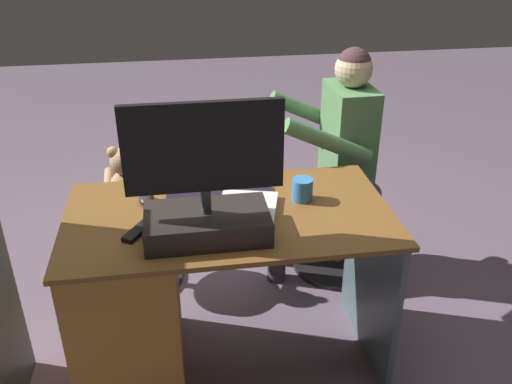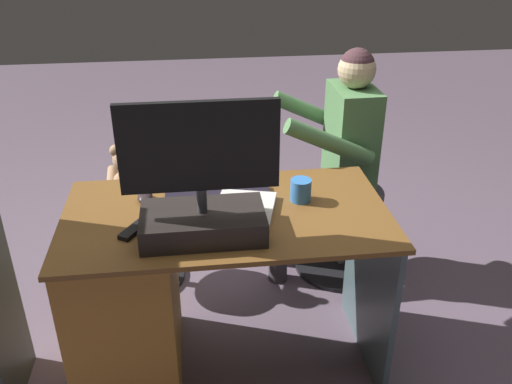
{
  "view_description": "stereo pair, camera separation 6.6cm",
  "coord_description": "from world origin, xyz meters",
  "px_view_note": "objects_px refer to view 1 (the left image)",
  "views": [
    {
      "loc": [
        0.18,
        2.15,
        1.8
      ],
      "look_at": [
        -0.15,
        0.02,
        0.67
      ],
      "focal_mm": 38.66,
      "sensor_mm": 36.0,
      "label": 1
    },
    {
      "loc": [
        0.11,
        2.16,
        1.8
      ],
      "look_at": [
        -0.15,
        0.02,
        0.67
      ],
      "focal_mm": 38.66,
      "sensor_mm": 36.0,
      "label": 2
    }
  ],
  "objects_px": {
    "tv_remote": "(138,231)",
    "office_chair_teddy": "(133,237)",
    "visitor_chair": "(341,224)",
    "monitor": "(206,201)",
    "computer_mouse": "(146,199)",
    "cup": "(302,189)",
    "person": "(331,149)",
    "teddy_bear": "(126,178)",
    "keyboard": "(220,196)",
    "desk": "(150,295)"
  },
  "relations": [
    {
      "from": "tv_remote",
      "to": "office_chair_teddy",
      "type": "distance_m",
      "value": 0.9
    },
    {
      "from": "visitor_chair",
      "to": "monitor",
      "type": "bearing_deg",
      "value": 45.64
    },
    {
      "from": "office_chair_teddy",
      "to": "computer_mouse",
      "type": "bearing_deg",
      "value": 103.11
    },
    {
      "from": "tv_remote",
      "to": "cup",
      "type": "bearing_deg",
      "value": -134.92
    },
    {
      "from": "cup",
      "to": "computer_mouse",
      "type": "bearing_deg",
      "value": -6.33
    },
    {
      "from": "monitor",
      "to": "person",
      "type": "relative_size",
      "value": 0.44
    },
    {
      "from": "teddy_bear",
      "to": "tv_remote",
      "type": "bearing_deg",
      "value": 97.35
    },
    {
      "from": "computer_mouse",
      "to": "visitor_chair",
      "type": "relative_size",
      "value": 0.19
    },
    {
      "from": "monitor",
      "to": "tv_remote",
      "type": "xyz_separation_m",
      "value": [
        0.24,
        -0.05,
        -0.13
      ]
    },
    {
      "from": "keyboard",
      "to": "visitor_chair",
      "type": "distance_m",
      "value": 1.0
    },
    {
      "from": "computer_mouse",
      "to": "person",
      "type": "relative_size",
      "value": 0.08
    },
    {
      "from": "keyboard",
      "to": "tv_remote",
      "type": "distance_m",
      "value": 0.38
    },
    {
      "from": "monitor",
      "to": "teddy_bear",
      "type": "bearing_deg",
      "value": -67.16
    },
    {
      "from": "office_chair_teddy",
      "to": "keyboard",
      "type": "bearing_deg",
      "value": 127.33
    },
    {
      "from": "office_chair_teddy",
      "to": "teddy_bear",
      "type": "relative_size",
      "value": 1.56
    },
    {
      "from": "keyboard",
      "to": "tv_remote",
      "type": "bearing_deg",
      "value": 34.27
    },
    {
      "from": "keyboard",
      "to": "teddy_bear",
      "type": "relative_size",
      "value": 1.36
    },
    {
      "from": "monitor",
      "to": "tv_remote",
      "type": "bearing_deg",
      "value": -11.59
    },
    {
      "from": "desk",
      "to": "keyboard",
      "type": "distance_m",
      "value": 0.49
    },
    {
      "from": "cup",
      "to": "office_chair_teddy",
      "type": "relative_size",
      "value": 0.19
    },
    {
      "from": "monitor",
      "to": "person",
      "type": "height_order",
      "value": "monitor"
    },
    {
      "from": "tv_remote",
      "to": "office_chair_teddy",
      "type": "relative_size",
      "value": 0.31
    },
    {
      "from": "teddy_bear",
      "to": "visitor_chair",
      "type": "relative_size",
      "value": 0.61
    },
    {
      "from": "computer_mouse",
      "to": "teddy_bear",
      "type": "bearing_deg",
      "value": -77.15
    },
    {
      "from": "monitor",
      "to": "teddy_bear",
      "type": "relative_size",
      "value": 1.73
    },
    {
      "from": "tv_remote",
      "to": "visitor_chair",
      "type": "bearing_deg",
      "value": -112.62
    },
    {
      "from": "computer_mouse",
      "to": "visitor_chair",
      "type": "xyz_separation_m",
      "value": [
        -0.98,
        -0.51,
        -0.51
      ]
    },
    {
      "from": "desk",
      "to": "tv_remote",
      "type": "bearing_deg",
      "value": 85.41
    },
    {
      "from": "keyboard",
      "to": "person",
      "type": "height_order",
      "value": "person"
    },
    {
      "from": "monitor",
      "to": "computer_mouse",
      "type": "height_order",
      "value": "monitor"
    },
    {
      "from": "computer_mouse",
      "to": "tv_remote",
      "type": "height_order",
      "value": "computer_mouse"
    },
    {
      "from": "keyboard",
      "to": "tv_remote",
      "type": "relative_size",
      "value": 2.8
    },
    {
      "from": "person",
      "to": "visitor_chair",
      "type": "bearing_deg",
      "value": 178.74
    },
    {
      "from": "desk",
      "to": "keyboard",
      "type": "relative_size",
      "value": 2.97
    },
    {
      "from": "office_chair_teddy",
      "to": "visitor_chair",
      "type": "xyz_separation_m",
      "value": [
        -1.1,
        0.02,
        -0.01
      ]
    },
    {
      "from": "desk",
      "to": "person",
      "type": "height_order",
      "value": "person"
    },
    {
      "from": "tv_remote",
      "to": "person",
      "type": "relative_size",
      "value": 0.12
    },
    {
      "from": "cup",
      "to": "person",
      "type": "height_order",
      "value": "person"
    },
    {
      "from": "keyboard",
      "to": "cup",
      "type": "xyz_separation_m",
      "value": [
        -0.32,
        0.06,
        0.03
      ]
    },
    {
      "from": "computer_mouse",
      "to": "office_chair_teddy",
      "type": "bearing_deg",
      "value": -76.89
    },
    {
      "from": "teddy_bear",
      "to": "person",
      "type": "distance_m",
      "value": 1.02
    },
    {
      "from": "monitor",
      "to": "tv_remote",
      "type": "relative_size",
      "value": 3.57
    },
    {
      "from": "office_chair_teddy",
      "to": "teddy_bear",
      "type": "distance_m",
      "value": 0.34
    },
    {
      "from": "keyboard",
      "to": "person",
      "type": "bearing_deg",
      "value": -139.67
    },
    {
      "from": "keyboard",
      "to": "visitor_chair",
      "type": "height_order",
      "value": "keyboard"
    },
    {
      "from": "keyboard",
      "to": "cup",
      "type": "bearing_deg",
      "value": 169.69
    },
    {
      "from": "computer_mouse",
      "to": "office_chair_teddy",
      "type": "distance_m",
      "value": 0.74
    },
    {
      "from": "visitor_chair",
      "to": "computer_mouse",
      "type": "bearing_deg",
      "value": 27.31
    },
    {
      "from": "tv_remote",
      "to": "person",
      "type": "distance_m",
      "value": 1.18
    },
    {
      "from": "office_chair_teddy",
      "to": "visitor_chair",
      "type": "bearing_deg",
      "value": 178.74
    }
  ]
}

